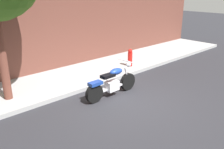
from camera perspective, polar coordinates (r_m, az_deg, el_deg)
name	(u,v)px	position (r m, az deg, el deg)	size (l,w,h in m)	color
ground_plane	(123,101)	(7.83, 2.53, -6.27)	(60.00, 60.00, 0.00)	#28282D
sidewalk	(74,78)	(9.76, -8.92, -0.70)	(19.21, 2.53, 0.14)	#A2A2A2
motorcycle	(112,83)	(8.06, -0.03, -2.06)	(2.11, 0.70, 1.11)	black
fire_hydrant	(130,59)	(10.79, 4.21, 3.62)	(0.20, 0.20, 0.91)	red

